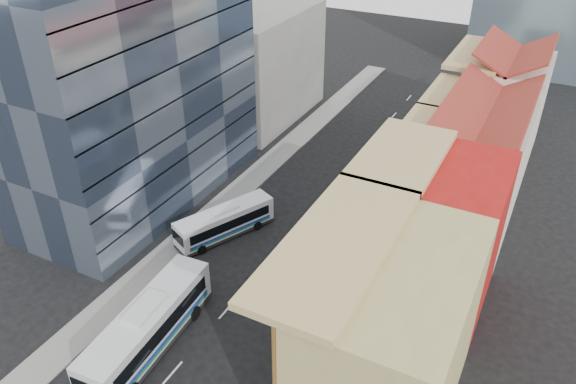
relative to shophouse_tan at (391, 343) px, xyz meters
The scene contains 13 objects.
ground 16.03m from the shophouse_tan, 160.35° to the right, with size 200.00×200.00×0.00m, color black.
sidewalk_right 18.82m from the shophouse_tan, 107.93° to the left, with size 3.00×90.00×0.15m, color slate.
sidewalk_left 28.82m from the shophouse_tan, 142.93° to the left, with size 3.00×90.00×0.15m, color slate.
shophouse_tan is the anchor object (origin of this frame).
shophouse_red 12.00m from the shophouse_tan, 90.00° to the left, with size 8.00×10.00×12.00m, color #AB1713.
shophouse_cream_near 21.52m from the shophouse_tan, 90.00° to the left, with size 8.00×9.00×10.00m, color silver.
shophouse_cream_mid 30.52m from the shophouse_tan, 90.00° to the left, with size 8.00×9.00×10.00m, color silver.
shophouse_cream_far 41.00m from the shophouse_tan, 90.00° to the left, with size 8.00×12.00×11.00m, color silver.
office_tower 35.19m from the shophouse_tan, 155.70° to the left, with size 12.00×26.00×30.00m, color #42506A.
office_block_far 47.64m from the shophouse_tan, 129.04° to the left, with size 10.00×18.00×14.00m, color gray.
bus_left_near 17.52m from the shophouse_tan, behind, with size 2.97×12.68×4.07m, color silver, non-canonical shape.
bus_left_far 23.04m from the shophouse_tan, 149.61° to the left, with size 2.29×9.78×3.14m, color silver, non-canonical shape.
bus_right 15.21m from the shophouse_tan, 126.47° to the left, with size 2.86×12.23×3.92m, color silver, non-canonical shape.
Camera 1 is at (19.39, -18.93, 31.57)m, focal length 35.00 mm.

